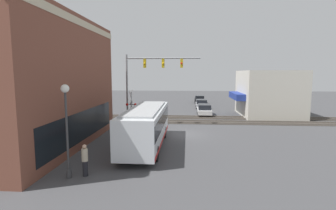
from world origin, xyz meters
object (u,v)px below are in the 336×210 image
(parked_car_black, at_px, (199,99))
(streetlamp, at_px, (67,123))
(city_bus, at_px, (146,125))
(pedestrian_at_crossing, at_px, (136,116))
(parked_car_white, at_px, (204,110))
(crossing_signal, at_px, (131,104))
(parked_car_silver, at_px, (201,104))
(pedestrian_by_lamp, at_px, (85,160))

(parked_car_black, bearing_deg, streetlamp, 166.74)
(city_bus, bearing_deg, pedestrian_at_crossing, 16.23)
(streetlamp, xyz_separation_m, parked_car_white, (22.17, -8.62, -2.33))
(parked_car_white, height_order, parked_car_black, parked_car_white)
(crossing_signal, relative_size, pedestrian_at_crossing, 2.17)
(parked_car_white, height_order, parked_car_silver, parked_car_white)
(pedestrian_at_crossing, bearing_deg, crossing_signal, 149.09)
(city_bus, bearing_deg, crossing_signal, 19.64)
(crossing_signal, bearing_deg, city_bus, -160.36)
(parked_car_silver, bearing_deg, crossing_signal, 151.13)
(crossing_signal, bearing_deg, parked_car_black, -20.32)
(crossing_signal, height_order, parked_car_white, crossing_signal)
(city_bus, xyz_separation_m, parked_car_black, (30.34, -5.40, -1.02))
(streetlamp, bearing_deg, parked_car_silver, -16.42)
(crossing_signal, bearing_deg, parked_car_white, -46.26)
(parked_car_silver, bearing_deg, parked_car_black, -0.00)
(parked_car_black, bearing_deg, pedestrian_by_lamp, 167.81)
(city_bus, bearing_deg, pedestrian_by_lamp, 157.71)
(city_bus, xyz_separation_m, parked_car_white, (15.93, -5.40, -1.01))
(parked_car_black, bearing_deg, city_bus, 169.91)
(streetlamp, height_order, parked_car_silver, streetlamp)
(parked_car_black, bearing_deg, pedestrian_at_crossing, 160.00)
(city_bus, height_order, pedestrian_by_lamp, city_bus)
(crossing_signal, relative_size, parked_car_white, 0.87)
(streetlamp, relative_size, pedestrian_by_lamp, 2.83)
(streetlamp, bearing_deg, pedestrian_at_crossing, -2.75)
(parked_car_white, height_order, pedestrian_by_lamp, pedestrian_by_lamp)
(crossing_signal, bearing_deg, streetlamp, 178.55)
(crossing_signal, relative_size, parked_car_black, 0.88)
(pedestrian_by_lamp, bearing_deg, parked_car_white, -19.71)
(crossing_signal, bearing_deg, pedestrian_at_crossing, -30.91)
(parked_car_black, distance_m, pedestrian_at_crossing, 23.12)
(crossing_signal, height_order, pedestrian_by_lamp, crossing_signal)
(pedestrian_by_lamp, bearing_deg, crossing_signal, 1.75)
(parked_car_silver, bearing_deg, streetlamp, 163.58)
(parked_car_white, distance_m, pedestrian_at_crossing, 10.77)
(city_bus, height_order, pedestrian_at_crossing, city_bus)
(crossing_signal, bearing_deg, parked_car_silver, -28.87)
(streetlamp, height_order, pedestrian_at_crossing, streetlamp)
(city_bus, bearing_deg, streetlamp, 152.71)
(parked_car_white, bearing_deg, parked_car_black, 0.00)
(streetlamp, xyz_separation_m, parked_car_silver, (29.25, -8.62, -2.36))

